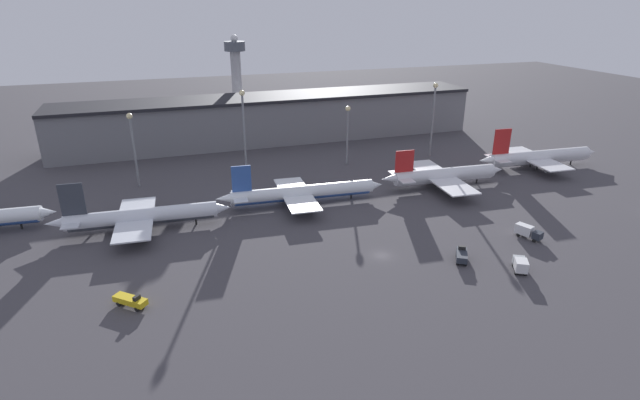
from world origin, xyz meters
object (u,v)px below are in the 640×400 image
at_px(airplane_3, 443,175).
at_px(airplane_1, 141,217).
at_px(airplane_4, 539,157).
at_px(control_tower, 236,75).
at_px(airplane_2, 302,193).
at_px(service_vehicle_4, 528,231).
at_px(service_vehicle_0, 462,255).
at_px(service_vehicle_2, 131,300).
at_px(service_vehicle_1, 520,264).

bearing_deg(airplane_3, airplane_1, -174.31).
distance_m(airplane_4, control_tower, 129.16).
height_order(airplane_2, service_vehicle_4, airplane_2).
bearing_deg(service_vehicle_0, airplane_4, -20.04).
distance_m(service_vehicle_2, control_tower, 145.66).
height_order(airplane_4, service_vehicle_4, airplane_4).
xyz_separation_m(airplane_2, airplane_3, (45.91, -0.59, 0.34)).
bearing_deg(airplane_4, airplane_1, -172.36).
bearing_deg(service_vehicle_1, service_vehicle_4, -13.99).
relative_size(airplane_1, service_vehicle_1, 7.64).
distance_m(service_vehicle_2, service_vehicle_4, 92.28).
relative_size(service_vehicle_2, control_tower, 0.16).
relative_size(airplane_4, service_vehicle_0, 7.55).
relative_size(airplane_2, service_vehicle_1, 8.30).
bearing_deg(service_vehicle_1, airplane_1, 88.51).
xyz_separation_m(service_vehicle_0, service_vehicle_4, (21.92, 4.80, 0.37)).
height_order(service_vehicle_0, service_vehicle_2, service_vehicle_0).
height_order(service_vehicle_1, service_vehicle_2, service_vehicle_1).
xyz_separation_m(airplane_1, service_vehicle_4, (90.06, -35.19, -1.84)).
relative_size(airplane_3, service_vehicle_0, 6.72).
height_order(airplane_2, airplane_4, airplane_4).
relative_size(service_vehicle_1, service_vehicle_4, 0.86).
bearing_deg(control_tower, service_vehicle_4, -70.94).
bearing_deg(airplane_3, service_vehicle_4, -85.49).
xyz_separation_m(airplane_2, control_tower, (-0.76, 97.72, 20.23)).
distance_m(airplane_4, service_vehicle_4, 60.19).
xyz_separation_m(service_vehicle_1, service_vehicle_2, (-79.70, 12.77, -0.41)).
height_order(airplane_3, service_vehicle_4, airplane_3).
bearing_deg(service_vehicle_1, airplane_2, 63.52).
bearing_deg(service_vehicle_2, service_vehicle_4, 41.92).
relative_size(airplane_3, service_vehicle_4, 6.07).
relative_size(airplane_2, service_vehicle_0, 7.90).
bearing_deg(airplane_4, service_vehicle_4, -129.05).
relative_size(service_vehicle_0, service_vehicle_1, 1.05).
xyz_separation_m(airplane_3, service_vehicle_4, (0.53, -38.27, -1.97)).
xyz_separation_m(airplane_4, service_vehicle_1, (-53.43, -57.04, -2.20)).
bearing_deg(service_vehicle_2, airplane_2, 82.21).
bearing_deg(airplane_1, service_vehicle_1, -28.10).
bearing_deg(service_vehicle_0, airplane_3, 5.59).
bearing_deg(airplane_3, airplane_4, 11.82).
relative_size(service_vehicle_0, service_vehicle_2, 0.94).
distance_m(airplane_2, service_vehicle_1, 61.86).
bearing_deg(airplane_3, service_vehicle_1, -99.54).
bearing_deg(airplane_3, service_vehicle_2, -153.58).
relative_size(airplane_3, service_vehicle_2, 6.30).
relative_size(airplane_1, service_vehicle_0, 7.27).
height_order(airplane_1, airplane_2, airplane_1).
distance_m(service_vehicle_0, service_vehicle_4, 22.44).
xyz_separation_m(airplane_2, service_vehicle_0, (24.51, -43.65, -2.01)).
relative_size(airplane_2, service_vehicle_2, 7.41).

